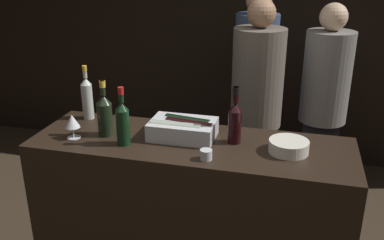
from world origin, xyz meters
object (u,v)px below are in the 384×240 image
at_px(ice_bin_with_bottles, 183,128).
at_px(person_grey_polo, 324,100).
at_px(red_wine_bottle_black_foil, 235,120).
at_px(person_in_hoodie, 256,104).
at_px(red_wine_bottle_burgundy, 123,122).
at_px(bowl_white, 289,146).
at_px(person_blond_tee, 254,83).
at_px(candle_votive, 206,155).
at_px(rose_wine_bottle, 87,97).
at_px(champagne_bottle, 105,114).
at_px(wine_glass, 72,122).

bearing_deg(ice_bin_with_bottles, person_grey_polo, 56.90).
bearing_deg(red_wine_bottle_black_foil, person_in_hoodie, 88.85).
bearing_deg(person_in_hoodie, red_wine_bottle_burgundy, -167.93).
xyz_separation_m(bowl_white, person_blond_tee, (-0.35, 1.45, -0.10)).
bearing_deg(candle_votive, rose_wine_bottle, 155.74).
relative_size(bowl_white, candle_votive, 3.34).
bearing_deg(red_wine_bottle_black_foil, candle_votive, -113.12).
xyz_separation_m(champagne_bottle, person_in_hoodie, (0.75, 1.05, -0.23)).
bearing_deg(ice_bin_with_bottles, person_in_hoodie, 72.21).
height_order(ice_bin_with_bottles, red_wine_bottle_burgundy, red_wine_bottle_burgundy).
height_order(champagne_bottle, person_blond_tee, person_blond_tee).
bearing_deg(red_wine_bottle_black_foil, red_wine_bottle_burgundy, -163.34).
distance_m(ice_bin_with_bottles, champagne_bottle, 0.45).
distance_m(wine_glass, red_wine_bottle_black_foil, 0.91).
relative_size(red_wine_bottle_black_foil, person_blond_tee, 0.18).
height_order(ice_bin_with_bottles, champagne_bottle, champagne_bottle).
xyz_separation_m(red_wine_bottle_black_foil, red_wine_bottle_burgundy, (-0.58, -0.17, 0.00)).
relative_size(candle_votive, person_in_hoodie, 0.04).
bearing_deg(ice_bin_with_bottles, candle_votive, -51.91).
relative_size(candle_votive, red_wine_bottle_black_foil, 0.20).
xyz_separation_m(wine_glass, champagne_bottle, (0.16, 0.09, 0.03)).
bearing_deg(person_in_hoodie, person_grey_polo, -20.64).
xyz_separation_m(rose_wine_bottle, person_in_hoodie, (0.98, 0.83, -0.24)).
height_order(candle_votive, red_wine_bottle_burgundy, red_wine_bottle_burgundy).
bearing_deg(champagne_bottle, candle_votive, -14.64).
height_order(bowl_white, rose_wine_bottle, rose_wine_bottle).
bearing_deg(red_wine_bottle_black_foil, ice_bin_with_bottles, -179.16).
distance_m(rose_wine_bottle, champagne_bottle, 0.31).
bearing_deg(red_wine_bottle_burgundy, red_wine_bottle_black_foil, 16.66).
xyz_separation_m(ice_bin_with_bottles, person_blond_tee, (0.25, 1.40, -0.12)).
xyz_separation_m(rose_wine_bottle, champagne_bottle, (0.22, -0.22, -0.01)).
bearing_deg(person_grey_polo, candle_votive, 149.47).
bearing_deg(person_grey_polo, champagne_bottle, 129.02).
bearing_deg(red_wine_bottle_black_foil, champagne_bottle, -173.74).
xyz_separation_m(red_wine_bottle_black_foil, person_in_hoodie, (0.02, 0.97, -0.23)).
relative_size(red_wine_bottle_burgundy, rose_wine_bottle, 0.96).
bearing_deg(candle_votive, person_in_hoodie, 84.17).
xyz_separation_m(candle_votive, person_blond_tee, (0.06, 1.64, -0.09)).
xyz_separation_m(wine_glass, candle_votive, (0.79, -0.08, -0.07)).
bearing_deg(person_blond_tee, candle_votive, 80.70).
bearing_deg(candle_votive, person_grey_polo, 67.11).
bearing_deg(red_wine_bottle_burgundy, candle_votive, -8.34).
relative_size(bowl_white, person_grey_polo, 0.12).
bearing_deg(red_wine_bottle_burgundy, person_grey_polo, 52.15).
distance_m(bowl_white, person_grey_polo, 1.34).
distance_m(red_wine_bottle_black_foil, person_blond_tee, 1.41).
xyz_separation_m(wine_glass, rose_wine_bottle, (-0.06, 0.30, 0.04)).
xyz_separation_m(ice_bin_with_bottles, candle_votive, (0.19, -0.24, -0.03)).
distance_m(red_wine_bottle_black_foil, rose_wine_bottle, 0.97).
height_order(person_in_hoodie, person_blond_tee, person_blond_tee).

